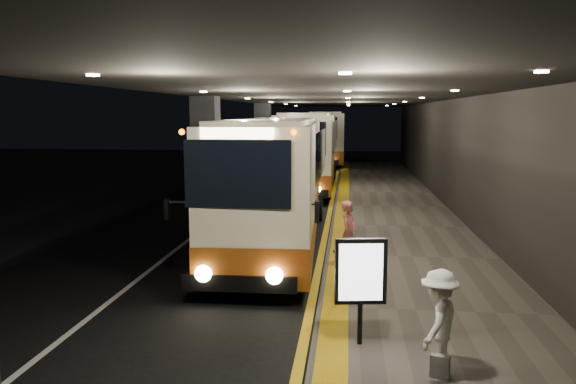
# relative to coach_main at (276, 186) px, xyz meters

# --- Properties ---
(ground) EXTENTS (90.00, 90.00, 0.00)m
(ground) POSITION_rel_coach_main_xyz_m (-0.94, -2.60, -1.72)
(ground) COLOR black
(lane_line_white) EXTENTS (0.12, 50.00, 0.01)m
(lane_line_white) POSITION_rel_coach_main_xyz_m (-2.74, 2.40, -1.72)
(lane_line_white) COLOR silver
(lane_line_white) RESTS_ON ground
(kerb_stripe_yellow) EXTENTS (0.18, 50.00, 0.01)m
(kerb_stripe_yellow) POSITION_rel_coach_main_xyz_m (1.41, 2.40, -1.72)
(kerb_stripe_yellow) COLOR gold
(kerb_stripe_yellow) RESTS_ON ground
(sidewalk) EXTENTS (4.50, 50.00, 0.15)m
(sidewalk) POSITION_rel_coach_main_xyz_m (3.81, 2.40, -1.65)
(sidewalk) COLOR #514C44
(sidewalk) RESTS_ON ground
(tactile_strip) EXTENTS (0.50, 50.00, 0.01)m
(tactile_strip) POSITION_rel_coach_main_xyz_m (1.91, 2.40, -1.57)
(tactile_strip) COLOR gold
(tactile_strip) RESTS_ON sidewalk
(terminal_wall) EXTENTS (0.10, 50.00, 6.00)m
(terminal_wall) POSITION_rel_coach_main_xyz_m (6.06, 2.40, 1.28)
(terminal_wall) COLOR black
(terminal_wall) RESTS_ON ground
(support_columns) EXTENTS (0.80, 24.80, 4.40)m
(support_columns) POSITION_rel_coach_main_xyz_m (-2.44, 1.40, 0.48)
(support_columns) COLOR black
(support_columns) RESTS_ON ground
(canopy) EXTENTS (9.00, 50.00, 0.40)m
(canopy) POSITION_rel_coach_main_xyz_m (1.56, 2.40, 2.88)
(canopy) COLOR black
(canopy) RESTS_ON support_columns
(coach_main) EXTENTS (2.80, 11.61, 3.59)m
(coach_main) POSITION_rel_coach_main_xyz_m (0.00, 0.00, 0.00)
(coach_main) COLOR beige
(coach_main) RESTS_ON ground
(coach_second) EXTENTS (2.66, 12.04, 3.78)m
(coach_second) POSITION_rel_coach_main_xyz_m (0.09, 12.78, 0.09)
(coach_second) COLOR beige
(coach_second) RESTS_ON ground
(coach_third) EXTENTS (3.18, 12.45, 3.88)m
(coach_third) POSITION_rel_coach_main_xyz_m (0.21, 27.71, 0.14)
(coach_third) COLOR beige
(coach_third) RESTS_ON ground
(passenger_boarding) EXTENTS (0.57, 0.68, 1.59)m
(passenger_boarding) POSITION_rel_coach_main_xyz_m (2.15, -2.61, -0.78)
(passenger_boarding) COLOR #AB5350
(passenger_boarding) RESTS_ON sidewalk
(passenger_waiting_white) EXTENTS (0.84, 1.07, 1.51)m
(passenger_waiting_white) POSITION_rel_coach_main_xyz_m (3.44, -8.34, -0.82)
(passenger_waiting_white) COLOR white
(passenger_waiting_white) RESTS_ON sidewalk
(bag_polka) EXTENTS (0.29, 0.20, 0.33)m
(bag_polka) POSITION_rel_coach_main_xyz_m (3.44, -8.55, -1.41)
(bag_polka) COLOR black
(bag_polka) RESTS_ON sidewalk
(info_sign) EXTENTS (0.83, 0.23, 1.74)m
(info_sign) POSITION_rel_coach_main_xyz_m (2.34, -7.50, -0.40)
(info_sign) COLOR black
(info_sign) RESTS_ON sidewalk
(stanchion_post) EXTENTS (0.05, 0.05, 1.05)m
(stanchion_post) POSITION_rel_coach_main_xyz_m (1.93, -5.55, -1.05)
(stanchion_post) COLOR black
(stanchion_post) RESTS_ON sidewalk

